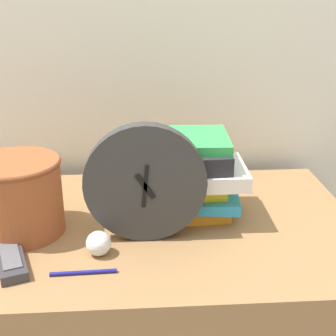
{
  "coord_description": "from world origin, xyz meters",
  "views": [
    {
      "loc": [
        0.07,
        -0.66,
        1.25
      ],
      "look_at": [
        0.13,
        0.29,
        0.87
      ],
      "focal_mm": 50.0,
      "sensor_mm": 36.0,
      "label": 1
    }
  ],
  "objects_px": {
    "book_stack": "(189,177)",
    "tv_remote": "(10,257)",
    "basket": "(18,195)",
    "crumpled_paper_ball": "(98,243)",
    "pen": "(83,272)",
    "desk_clock": "(145,184)"
  },
  "relations": [
    {
      "from": "book_stack",
      "to": "tv_remote",
      "type": "height_order",
      "value": "book_stack"
    },
    {
      "from": "book_stack",
      "to": "tv_remote",
      "type": "bearing_deg",
      "value": -154.69
    },
    {
      "from": "book_stack",
      "to": "basket",
      "type": "height_order",
      "value": "book_stack"
    },
    {
      "from": "book_stack",
      "to": "crumpled_paper_ball",
      "type": "bearing_deg",
      "value": -141.23
    },
    {
      "from": "tv_remote",
      "to": "pen",
      "type": "xyz_separation_m",
      "value": [
        0.15,
        -0.05,
        -0.01
      ]
    },
    {
      "from": "desk_clock",
      "to": "crumpled_paper_ball",
      "type": "distance_m",
      "value": 0.16
    },
    {
      "from": "basket",
      "to": "pen",
      "type": "distance_m",
      "value": 0.25
    },
    {
      "from": "desk_clock",
      "to": "basket",
      "type": "relative_size",
      "value": 1.32
    },
    {
      "from": "desk_clock",
      "to": "pen",
      "type": "height_order",
      "value": "desk_clock"
    },
    {
      "from": "crumpled_paper_ball",
      "to": "pen",
      "type": "xyz_separation_m",
      "value": [
        -0.02,
        -0.07,
        -0.02
      ]
    },
    {
      "from": "basket",
      "to": "tv_remote",
      "type": "relative_size",
      "value": 1.13
    },
    {
      "from": "crumpled_paper_ball",
      "to": "basket",
      "type": "bearing_deg",
      "value": 148.74
    },
    {
      "from": "basket",
      "to": "tv_remote",
      "type": "xyz_separation_m",
      "value": [
        0.0,
        -0.12,
        -0.08
      ]
    },
    {
      "from": "tv_remote",
      "to": "book_stack",
      "type": "bearing_deg",
      "value": 25.31
    },
    {
      "from": "desk_clock",
      "to": "pen",
      "type": "distance_m",
      "value": 0.22
    },
    {
      "from": "book_stack",
      "to": "pen",
      "type": "xyz_separation_m",
      "value": [
        -0.23,
        -0.23,
        -0.09
      ]
    },
    {
      "from": "crumpled_paper_ball",
      "to": "desk_clock",
      "type": "bearing_deg",
      "value": 31.52
    },
    {
      "from": "book_stack",
      "to": "basket",
      "type": "distance_m",
      "value": 0.38
    },
    {
      "from": "book_stack",
      "to": "pen",
      "type": "relative_size",
      "value": 1.97
    },
    {
      "from": "desk_clock",
      "to": "basket",
      "type": "bearing_deg",
      "value": 170.25
    },
    {
      "from": "tv_remote",
      "to": "crumpled_paper_ball",
      "type": "relative_size",
      "value": 3.4
    },
    {
      "from": "book_stack",
      "to": "tv_remote",
      "type": "distance_m",
      "value": 0.42
    }
  ]
}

